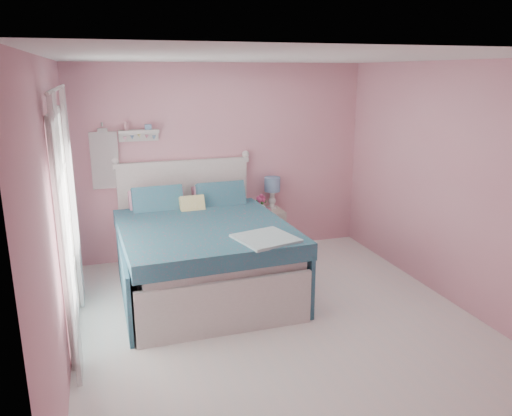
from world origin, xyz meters
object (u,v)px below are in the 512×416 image
table_lamp (272,187)px  teacup (267,211)px  nightstand (267,231)px  bed (202,253)px  vase (261,206)px

table_lamp → teacup: 0.42m
teacup → nightstand: bearing=70.6°
bed → table_lamp: 1.68m
table_lamp → nightstand: bearing=-137.4°
bed → teacup: size_ratio=22.08×
bed → vase: bed is taller
table_lamp → teacup: (-0.17, -0.27, -0.27)m
nightstand → table_lamp: (0.10, 0.09, 0.61)m
table_lamp → teacup: table_lamp is taller
bed → vase: 1.41m
vase → teacup: size_ratio=1.27×
bed → nightstand: (1.13, 0.93, -0.13)m
nightstand → vase: (-0.09, -0.01, 0.37)m
teacup → vase: bearing=101.0°
bed → teacup: 1.33m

